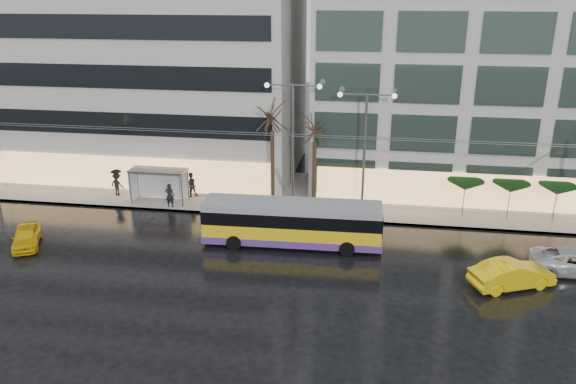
% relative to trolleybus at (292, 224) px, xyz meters
% --- Properties ---
extents(ground, '(140.00, 140.00, 0.00)m').
position_rel_trolleybus_xyz_m(ground, '(-2.85, -4.84, -1.39)').
color(ground, black).
rests_on(ground, ground).
extents(sidewalk, '(80.00, 10.00, 0.15)m').
position_rel_trolleybus_xyz_m(sidewalk, '(-0.85, 9.16, -1.32)').
color(sidewalk, gray).
rests_on(sidewalk, ground).
extents(kerb, '(80.00, 0.10, 0.15)m').
position_rel_trolleybus_xyz_m(kerb, '(-0.85, 4.21, -1.32)').
color(kerb, slate).
rests_on(kerb, ground).
extents(building_left, '(34.00, 14.00, 22.00)m').
position_rel_trolleybus_xyz_m(building_left, '(-18.85, 14.16, 9.76)').
color(building_left, '#B9B6B1').
rests_on(building_left, sidewalk).
extents(building_right, '(32.00, 14.00, 25.00)m').
position_rel_trolleybus_xyz_m(building_right, '(16.15, 14.16, 11.26)').
color(building_right, '#B9B6B1').
rests_on(building_right, sidewalk).
extents(trolleybus, '(11.14, 4.42, 5.14)m').
position_rel_trolleybus_xyz_m(trolleybus, '(0.00, 0.00, 0.00)').
color(trolleybus, yellow).
rests_on(trolleybus, ground).
extents(catenary, '(42.24, 5.12, 7.00)m').
position_rel_trolleybus_xyz_m(catenary, '(-1.85, 3.09, 2.86)').
color(catenary, '#595B60').
rests_on(catenary, ground).
extents(bus_shelter, '(4.20, 1.60, 2.51)m').
position_rel_trolleybus_xyz_m(bus_shelter, '(-11.23, 5.84, 0.57)').
color(bus_shelter, '#595B60').
rests_on(bus_shelter, sidewalk).
extents(street_lamp_near, '(3.96, 0.36, 9.03)m').
position_rel_trolleybus_xyz_m(street_lamp_near, '(-0.85, 5.96, 4.60)').
color(street_lamp_near, '#595B60').
rests_on(street_lamp_near, sidewalk).
extents(street_lamp_far, '(3.96, 0.36, 8.53)m').
position_rel_trolleybus_xyz_m(street_lamp_far, '(4.15, 5.96, 4.32)').
color(street_lamp_far, '#595B60').
rests_on(street_lamp_far, sidewalk).
extents(tree_a, '(3.20, 3.20, 8.40)m').
position_rel_trolleybus_xyz_m(tree_a, '(-2.35, 6.16, 5.70)').
color(tree_a, black).
rests_on(tree_a, sidewalk).
extents(tree_b, '(3.20, 3.20, 7.70)m').
position_rel_trolleybus_xyz_m(tree_b, '(0.65, 6.36, 5.01)').
color(tree_b, black).
rests_on(tree_b, sidewalk).
extents(parasol_a, '(2.50, 2.50, 2.65)m').
position_rel_trolleybus_xyz_m(parasol_a, '(11.15, 6.16, 1.06)').
color(parasol_a, '#595B60').
rests_on(parasol_a, sidewalk).
extents(parasol_b, '(2.50, 2.50, 2.65)m').
position_rel_trolleybus_xyz_m(parasol_b, '(14.15, 6.16, 1.06)').
color(parasol_b, '#595B60').
rests_on(parasol_b, sidewalk).
extents(parasol_c, '(2.50, 2.50, 2.65)m').
position_rel_trolleybus_xyz_m(parasol_c, '(17.15, 6.16, 1.06)').
color(parasol_c, '#595B60').
rests_on(parasol_c, sidewalk).
extents(taxi_a, '(3.05, 4.03, 1.28)m').
position_rel_trolleybus_xyz_m(taxi_a, '(-16.39, -2.72, -0.75)').
color(taxi_a, '#E4B10C').
rests_on(taxi_a, ground).
extents(taxi_b, '(4.82, 3.27, 1.50)m').
position_rel_trolleybus_xyz_m(taxi_b, '(12.47, -3.41, -0.64)').
color(taxi_b, yellow).
rests_on(taxi_b, ground).
extents(pedestrian_a, '(0.99, 1.00, 2.19)m').
position_rel_trolleybus_xyz_m(pedestrian_a, '(-9.70, 4.69, 0.19)').
color(pedestrian_a, black).
rests_on(pedestrian_a, sidewalk).
extents(pedestrian_b, '(1.19, 1.13, 1.94)m').
position_rel_trolleybus_xyz_m(pedestrian_b, '(-8.89, 7.04, -0.27)').
color(pedestrian_b, black).
rests_on(pedestrian_b, sidewalk).
extents(pedestrian_c, '(1.29, 1.01, 2.11)m').
position_rel_trolleybus_xyz_m(pedestrian_c, '(-14.58, 6.44, -0.12)').
color(pedestrian_c, black).
rests_on(pedestrian_c, sidewalk).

